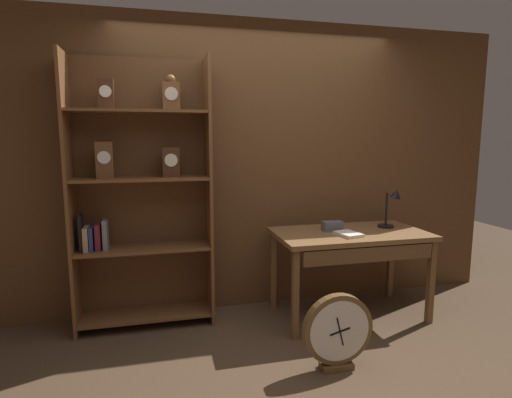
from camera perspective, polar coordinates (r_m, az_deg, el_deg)
ground_plane at (r=2.95m, az=6.66°, el=-23.57°), size 10.00×10.00×0.00m
back_wood_panel at (r=3.75m, az=0.08°, el=4.48°), size 4.80×0.05×2.60m
bookshelf at (r=3.47m, az=-15.84°, el=0.46°), size 1.11×0.35×2.21m
workbench at (r=3.63m, az=13.18°, el=-5.85°), size 1.31×0.71×0.76m
desk_lamp at (r=3.86m, az=18.40°, el=-1.05°), size 0.19×0.18×0.36m
toolbox_small at (r=3.63m, az=10.62°, el=-3.74°), size 0.17×0.10×0.08m
open_repair_manual at (r=3.49m, az=12.80°, el=-4.81°), size 0.20×0.25×0.02m
round_clock_large at (r=2.94m, az=11.35°, el=-17.68°), size 0.49×0.11×0.53m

